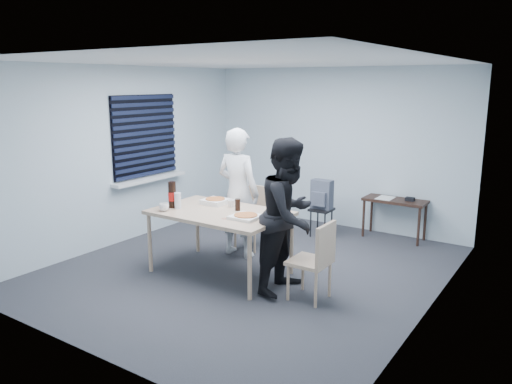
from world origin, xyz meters
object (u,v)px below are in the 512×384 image
Objects in this scene: person_black at (289,216)px; backpack at (322,195)px; person_white at (238,193)px; soda_bottle at (172,195)px; stool at (321,215)px; mug_a at (164,207)px; dining_table at (220,216)px; chair_right at (317,256)px; mug_b at (231,203)px; chair_far at (255,212)px; side_table at (395,204)px.

person_black is 2.14m from backpack.
person_white is 0.95m from soda_bottle.
mug_a is at bearing -111.14° from stool.
dining_table is at bearing -100.10° from stool.
person_black is at bearing 1.50° from dining_table.
soda_bottle reaches higher than mug_a.
mug_a is (-0.37, -1.06, -0.03)m from person_white.
chair_right is 2.01m from mug_a.
person_black is (1.18, -0.66, 0.00)m from person_white.
dining_table is 0.28m from mug_b.
stool is (-0.60, 2.06, -0.55)m from person_black.
chair_far is 2.69× the size of soda_bottle.
dining_table is at bearing 91.50° from person_black.
mug_b is 0.30× the size of soda_bottle.
person_white is at bearing 107.11° from dining_table.
backpack reaches higher than chair_far.
backpack is at bearing 115.24° from chair_right.
backpack reaches higher than dining_table.
backpack is 3.65× the size of mug_a.
mug_b is (0.20, -0.85, 0.34)m from chair_far.
person_white is 3.94× the size of backpack.
side_table is (1.56, 1.92, -0.34)m from person_white.
mug_a is 1.23× the size of mug_b.
person_white is at bearing -129.09° from side_table.
chair_far is (-0.22, 1.11, -0.23)m from dining_table.
side_table is at bearing 27.93° from stool.
chair_right is at bearing -49.41° from backpack.
stool is 0.33m from backpack.
person_black reaches higher than soda_bottle.
backpack is at bearing 68.75° from mug_a.
chair_right is 0.50× the size of person_black.
person_black reaches higher than chair_far.
mug_b reaches higher than chair_far.
person_white is 1.00× the size of person_black.
person_black reaches higher than dining_table.
chair_right is at bearing -102.74° from person_black.
person_black reaches higher than side_table.
person_black is at bearing -73.79° from stool.
stool is at bearing 58.74° from chair_far.
side_table is 3.56m from mug_a.
side_table is 2.08× the size of stool.
mug_a is at bearing -171.06° from chair_right.
person_black reaches higher than stool.
chair_far is at bearing -121.26° from stool.
person_white is (-0.21, 0.68, 0.14)m from dining_table.
mug_a is (-1.96, -0.31, 0.34)m from chair_right.
dining_table is 0.93× the size of person_black.
chair_right is (1.38, -0.07, -0.23)m from dining_table.
dining_table is 13.40× the size of mug_a.
stool is 3.64× the size of mug_a.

